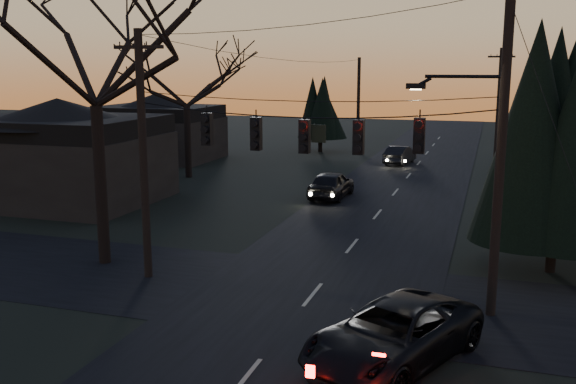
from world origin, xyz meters
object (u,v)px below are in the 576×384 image
(sedan_oncoming_a, at_px, (331,185))
(utility_pole_left, at_px, (149,277))
(suv_near, at_px, (393,334))
(utility_pole_far_r, at_px, (494,171))
(utility_pole_right, at_px, (490,315))
(sedan_oncoming_b, at_px, (400,155))
(evergreen_right, at_px, (560,146))
(bare_tree_left, at_px, (92,39))
(utility_pole_far_l, at_px, (357,150))

(sedan_oncoming_a, bearing_deg, utility_pole_left, 81.73)
(suv_near, bearing_deg, utility_pole_far_r, 110.40)
(utility_pole_right, relative_size, utility_pole_left, 1.18)
(sedan_oncoming_b, bearing_deg, utility_pole_far_r, 178.85)
(utility_pole_far_r, xyz_separation_m, evergreen_right, (2.00, -23.07, 4.55))
(utility_pole_left, relative_size, sedan_oncoming_a, 1.90)
(bare_tree_left, xyz_separation_m, evergreen_right, (15.91, 3.95, -3.69))
(utility_pole_left, distance_m, utility_pole_far_r, 30.27)
(utility_pole_far_r, distance_m, bare_tree_left, 31.49)
(sedan_oncoming_a, bearing_deg, utility_pole_right, 121.77)
(sedan_oncoming_a, bearing_deg, suv_near, 110.44)
(utility_pole_right, relative_size, bare_tree_left, 0.85)
(utility_pole_right, height_order, evergreen_right, evergreen_right)
(utility_pole_left, relative_size, sedan_oncoming_b, 2.08)
(utility_pole_far_r, height_order, sedan_oncoming_b, utility_pole_far_r)
(utility_pole_far_l, xyz_separation_m, sedan_oncoming_b, (4.66, -6.77, 0.67))
(suv_near, xyz_separation_m, sedan_oncoming_b, (-4.54, 33.26, -0.08))
(bare_tree_left, bearing_deg, utility_pole_far_l, 86.06)
(utility_pole_right, xyz_separation_m, bare_tree_left, (-13.91, 0.98, 8.24))
(utility_pole_right, relative_size, sedan_oncoming_b, 2.45)
(utility_pole_far_l, height_order, suv_near, utility_pole_far_l)
(utility_pole_far_l, bearing_deg, sedan_oncoming_a, -82.30)
(utility_pole_far_r, height_order, bare_tree_left, bare_tree_left)
(bare_tree_left, distance_m, sedan_oncoming_b, 30.08)
(utility_pole_far_r, distance_m, sedan_oncoming_a, 15.43)
(utility_pole_right, height_order, utility_pole_far_l, utility_pole_right)
(utility_pole_far_r, relative_size, suv_near, 1.56)
(sedan_oncoming_b, bearing_deg, sedan_oncoming_a, 91.40)
(utility_pole_far_r, distance_m, utility_pole_far_l, 14.01)
(utility_pole_left, height_order, sedan_oncoming_b, utility_pole_left)
(sedan_oncoming_a, bearing_deg, sedan_oncoming_b, -95.50)
(utility_pole_left, bearing_deg, utility_pole_right, 0.00)
(bare_tree_left, height_order, evergreen_right, bare_tree_left)
(utility_pole_left, distance_m, evergreen_right, 15.08)
(bare_tree_left, distance_m, sedan_oncoming_a, 16.95)
(utility_pole_left, distance_m, sedan_oncoming_b, 29.60)
(evergreen_right, relative_size, suv_near, 1.45)
(utility_pole_right, height_order, utility_pole_far_r, utility_pole_right)
(utility_pole_right, xyz_separation_m, utility_pole_far_l, (-11.50, 36.00, 0.00))
(suv_near, bearing_deg, sedan_oncoming_b, 122.27)
(utility_pole_right, bearing_deg, sedan_oncoming_b, 103.17)
(utility_pole_right, distance_m, utility_pole_far_r, 28.00)
(utility_pole_left, height_order, evergreen_right, evergreen_right)
(bare_tree_left, height_order, suv_near, bare_tree_left)
(suv_near, bearing_deg, utility_pole_left, -179.18)
(utility_pole_far_l, xyz_separation_m, bare_tree_left, (-2.41, -35.02, 8.24))
(utility_pole_right, bearing_deg, utility_pole_left, 180.00)
(suv_near, relative_size, sedan_oncoming_a, 1.22)
(bare_tree_left, xyz_separation_m, suv_near, (11.61, -5.02, -7.48))
(utility_pole_right, distance_m, evergreen_right, 7.00)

